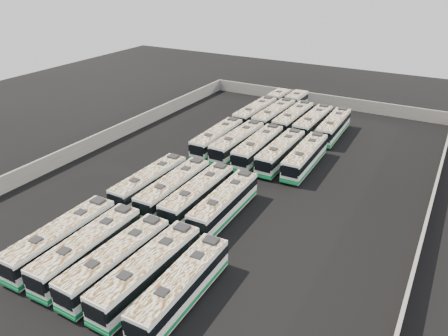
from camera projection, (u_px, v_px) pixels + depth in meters
ground at (230, 184)px, 54.00m from camera, size 140.00×140.00×0.00m
perimeter_wall at (230, 176)px, 53.52m from camera, size 45.20×73.20×2.20m
bus_front_far_left at (62, 238)px, 40.47m from camera, size 2.63×11.95×3.36m
bus_front_left at (88, 249)px, 39.06m from camera, size 2.74×11.92×3.35m
bus_front_center at (116, 261)px, 37.49m from camera, size 2.79×11.82×3.31m
bus_front_right at (148, 272)px, 36.18m from camera, size 2.80×12.02×3.37m
bus_front_far_right at (181, 286)px, 34.65m from camera, size 2.64×11.53×3.24m
bus_midfront_far_left at (150, 182)px, 50.76m from camera, size 2.58×11.47×3.22m
bus_midfront_left at (174, 188)px, 49.35m from camera, size 2.64×11.73×3.30m
bus_midfront_center at (198, 195)px, 47.97m from camera, size 2.54×11.77×3.31m
bus_midfront_right at (224, 203)px, 46.33m from camera, size 2.65×11.63×3.26m
bus_midback_far_left at (217, 138)px, 63.05m from camera, size 2.63×11.61×3.26m
bus_midback_left at (237, 142)px, 61.60m from camera, size 2.74×11.87×3.33m
bus_midback_center at (258, 147)px, 59.95m from camera, size 2.73×11.98×3.36m
bus_midback_right at (281, 152)px, 58.53m from camera, size 2.48×11.69×3.29m
bus_midback_far_right at (305, 157)px, 57.21m from camera, size 2.67×11.72×3.29m
bus_back_far_left at (263, 108)px, 75.67m from camera, size 2.83×18.13×3.28m
bus_back_left at (282, 111)px, 74.35m from camera, size 2.89×18.46×3.34m
bus_back_center at (293, 119)px, 70.47m from camera, size 2.59×11.95×3.36m
bus_back_right at (313, 123)px, 68.90m from camera, size 2.68×11.81×3.32m
bus_back_far_right at (334, 127)px, 67.44m from camera, size 2.74×11.70×3.28m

